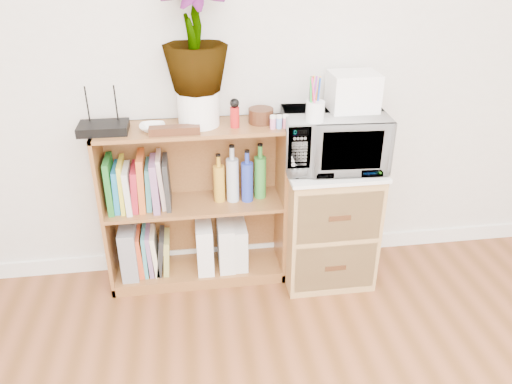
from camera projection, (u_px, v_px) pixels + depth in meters
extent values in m
cube|color=white|center=(254.00, 251.00, 3.17)|extent=(4.00, 0.02, 0.10)
cube|color=brown|center=(195.00, 206.00, 2.81)|extent=(1.00, 0.30, 0.95)
cube|color=#9E7542|center=(327.00, 223.00, 2.90)|extent=(0.50, 0.45, 0.70)
imported|color=white|center=(333.00, 140.00, 2.65)|extent=(0.56, 0.39, 0.30)
cylinder|color=white|center=(315.00, 111.00, 2.45)|extent=(0.09, 0.09, 0.10)
cube|color=white|center=(353.00, 91.00, 2.59)|extent=(0.25, 0.21, 0.19)
cube|color=black|center=(103.00, 128.00, 2.51)|extent=(0.25, 0.17, 0.04)
imported|color=white|center=(152.00, 127.00, 2.53)|extent=(0.13, 0.13, 0.03)
cylinder|color=white|center=(198.00, 108.00, 2.57)|extent=(0.21, 0.21, 0.18)
imported|color=#3A8033|center=(194.00, 32.00, 2.40)|extent=(0.32, 0.32, 0.58)
cube|color=#371E0F|center=(175.00, 130.00, 2.48)|extent=(0.25, 0.06, 0.04)
cylinder|color=#B51616|center=(235.00, 117.00, 2.56)|extent=(0.05, 0.05, 0.11)
cylinder|color=#3B1D10|center=(261.00, 116.00, 2.63)|extent=(0.13, 0.13, 0.08)
cube|color=pink|center=(279.00, 123.00, 2.56)|extent=(0.11, 0.04, 0.05)
cube|color=gray|center=(130.00, 249.00, 2.88)|extent=(0.09, 0.25, 0.31)
cube|color=white|center=(204.00, 245.00, 2.92)|extent=(0.09, 0.24, 0.29)
cube|color=silver|center=(226.00, 244.00, 2.94)|extent=(0.09, 0.23, 0.29)
cube|color=silver|center=(239.00, 244.00, 2.96)|extent=(0.09, 0.22, 0.27)
cube|color=#1D6D25|center=(110.00, 184.00, 2.67)|extent=(0.03, 0.20, 0.30)
cube|color=#1C71AB|center=(117.00, 188.00, 2.69)|extent=(0.04, 0.20, 0.24)
cube|color=gold|center=(123.00, 185.00, 2.69)|extent=(0.03, 0.20, 0.28)
cube|color=beige|center=(129.00, 187.00, 2.70)|extent=(0.03, 0.20, 0.25)
cube|color=maroon|center=(135.00, 187.00, 2.70)|extent=(0.05, 0.20, 0.24)
cube|color=#C45922|center=(142.00, 181.00, 2.69)|extent=(0.04, 0.20, 0.31)
cube|color=teal|center=(149.00, 186.00, 2.71)|extent=(0.04, 0.20, 0.25)
cube|color=#845986|center=(155.00, 182.00, 2.71)|extent=(0.04, 0.20, 0.28)
cube|color=beige|center=(161.00, 181.00, 2.71)|extent=(0.04, 0.20, 0.29)
cube|color=#262626|center=(167.00, 182.00, 2.72)|extent=(0.03, 0.20, 0.28)
cylinder|color=#C38C24|center=(219.00, 179.00, 2.75)|extent=(0.06, 0.06, 0.27)
cylinder|color=silver|center=(232.00, 174.00, 2.75)|extent=(0.07, 0.07, 0.32)
cylinder|color=#2336A6|center=(247.00, 176.00, 2.77)|extent=(0.06, 0.06, 0.29)
cylinder|color=#338731|center=(261.00, 173.00, 2.77)|extent=(0.07, 0.07, 0.31)
cube|color=#C94823|center=(140.00, 252.00, 2.89)|extent=(0.05, 0.19, 0.26)
cube|color=teal|center=(146.00, 251.00, 2.90)|extent=(0.02, 0.19, 0.27)
cube|color=slate|center=(150.00, 251.00, 2.90)|extent=(0.03, 0.19, 0.27)
cube|color=beige|center=(155.00, 251.00, 2.91)|extent=(0.04, 0.19, 0.26)
cube|color=black|center=(161.00, 251.00, 2.91)|extent=(0.06, 0.19, 0.24)
cube|color=#9B9847|center=(167.00, 252.00, 2.92)|extent=(0.05, 0.19, 0.23)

